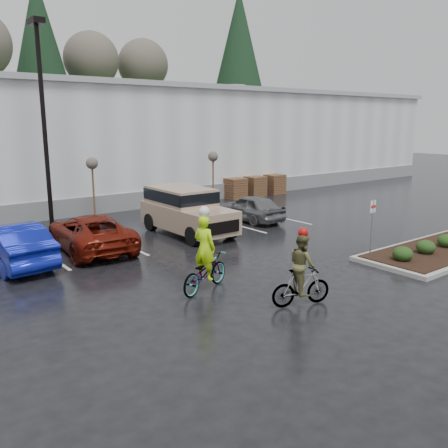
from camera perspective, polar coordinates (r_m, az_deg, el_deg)
ground at (r=15.39m, az=9.38°, el=-6.72°), size 120.00×120.00×0.00m
warehouse at (r=33.65m, az=-19.14°, el=9.38°), size 60.50×15.50×7.20m
lamppost at (r=22.89m, az=-21.00°, el=13.30°), size 0.50×1.00×9.22m
sapling_mid at (r=24.76m, az=-15.58°, el=6.65°), size 0.60×0.60×3.20m
sapling_east at (r=28.42m, az=-1.33°, el=7.76°), size 0.60×0.60×3.20m
pallet_stack_a at (r=30.94m, az=1.34°, el=4.31°), size 1.20×1.20×1.35m
pallet_stack_b at (r=32.03m, az=3.72°, el=4.56°), size 1.20×1.20×1.35m
pallet_stack_c at (r=33.23m, az=6.07°, el=4.80°), size 1.20×1.20×1.35m
curb_island at (r=20.41m, az=25.13°, el=-2.78°), size 8.00×3.00×0.15m
mulch_bed at (r=20.38m, az=25.15°, el=-2.52°), size 7.60×2.60×0.04m
shrub_a at (r=17.77m, az=20.71°, el=-3.38°), size 0.70×0.70×0.52m
shrub_b at (r=19.03m, az=23.11°, el=-2.57°), size 0.70×0.70×0.52m
shrub_c at (r=20.33m, az=25.21°, el=-1.86°), size 0.70×0.70×0.52m
fire_lane_sign at (r=18.02m, az=17.39°, el=0.32°), size 0.30×0.05×2.20m
car_blue at (r=18.06m, az=-24.20°, el=-2.28°), size 2.01×4.75×1.52m
car_red at (r=19.23m, az=-15.74°, el=-0.97°), size 2.81×5.32×1.43m
suv_tan at (r=21.10m, az=-4.35°, el=1.49°), size 2.20×5.10×2.06m
car_grey at (r=24.02m, az=3.21°, el=1.97°), size 1.60×3.96×1.35m
cyclist_hivis at (r=14.13m, az=-2.34°, el=-4.96°), size 2.24×1.42×2.56m
cyclist_olive at (r=13.15m, az=9.30°, el=-6.33°), size 1.76×0.98×2.20m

